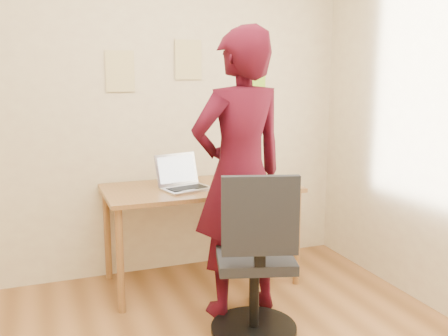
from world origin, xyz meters
name	(u,v)px	position (x,y,z in m)	size (l,w,h in m)	color
room	(202,122)	(0.00, 0.00, 1.35)	(3.58, 3.58, 2.78)	brown
desk	(201,198)	(0.44, 1.38, 0.65)	(1.40, 0.70, 0.74)	brown
laptop	(183,181)	(0.30, 1.35, 0.79)	(0.40, 0.37, 0.24)	silver
paper_sheet	(251,183)	(0.83, 1.36, 0.74)	(0.19, 0.27, 0.00)	white
phone	(251,188)	(0.75, 1.17, 0.74)	(0.10, 0.13, 0.01)	black
wall_note_left	(120,71)	(-0.06, 1.74, 1.57)	(0.21, 0.00, 0.30)	#D3C17E
wall_note_mid	(188,60)	(0.46, 1.74, 1.66)	(0.21, 0.00, 0.30)	#D3C17E
wall_note_right	(255,84)	(1.03, 1.74, 1.47)	(0.18, 0.00, 0.24)	#93D12F
office_chair	(256,268)	(0.49, 0.49, 0.43)	(0.56, 0.57, 1.01)	black
person	(240,175)	(0.52, 0.84, 0.92)	(0.67, 0.44, 1.84)	#390712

